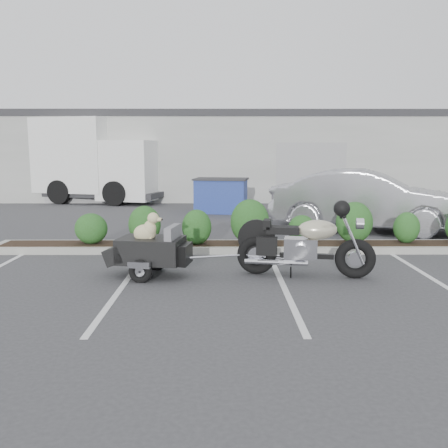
{
  "coord_description": "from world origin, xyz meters",
  "views": [
    {
      "loc": [
        0.16,
        -8.42,
        2.25
      ],
      "look_at": [
        0.21,
        1.25,
        0.75
      ],
      "focal_mm": 38.0,
      "sensor_mm": 36.0,
      "label": 1
    }
  ],
  "objects_px": {
    "dumpster": "(221,195)",
    "delivery_truck": "(78,162)",
    "motorcycle": "(305,245)",
    "sedan": "(366,200)",
    "pet_trailer": "(150,249)"
  },
  "relations": [
    {
      "from": "sedan",
      "to": "delivery_truck",
      "type": "height_order",
      "value": "delivery_truck"
    },
    {
      "from": "pet_trailer",
      "to": "sedan",
      "type": "relative_size",
      "value": 0.38
    },
    {
      "from": "dumpster",
      "to": "delivery_truck",
      "type": "relative_size",
      "value": 0.25
    },
    {
      "from": "dumpster",
      "to": "delivery_truck",
      "type": "distance_m",
      "value": 7.61
    },
    {
      "from": "motorcycle",
      "to": "dumpster",
      "type": "xyz_separation_m",
      "value": [
        -1.52,
        9.02,
        0.07
      ]
    },
    {
      "from": "motorcycle",
      "to": "dumpster",
      "type": "bearing_deg",
      "value": 109.65
    },
    {
      "from": "pet_trailer",
      "to": "dumpster",
      "type": "bearing_deg",
      "value": 92.1
    },
    {
      "from": "sedan",
      "to": "delivery_truck",
      "type": "relative_size",
      "value": 0.63
    },
    {
      "from": "motorcycle",
      "to": "sedan",
      "type": "distance_m",
      "value": 5.59
    },
    {
      "from": "pet_trailer",
      "to": "dumpster",
      "type": "relative_size",
      "value": 0.96
    },
    {
      "from": "pet_trailer",
      "to": "delivery_truck",
      "type": "height_order",
      "value": "delivery_truck"
    },
    {
      "from": "motorcycle",
      "to": "delivery_truck",
      "type": "bearing_deg",
      "value": 131.38
    },
    {
      "from": "motorcycle",
      "to": "sedan",
      "type": "height_order",
      "value": "sedan"
    },
    {
      "from": "sedan",
      "to": "delivery_truck",
      "type": "bearing_deg",
      "value": 73.02
    },
    {
      "from": "sedan",
      "to": "dumpster",
      "type": "height_order",
      "value": "sedan"
    }
  ]
}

